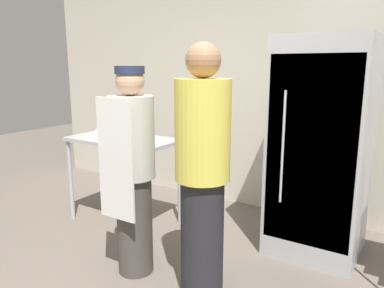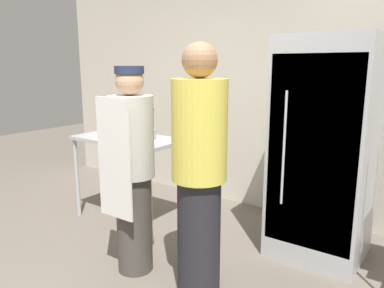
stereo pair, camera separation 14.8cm
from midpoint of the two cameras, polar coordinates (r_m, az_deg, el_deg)
back_wall at (r=4.22m, az=10.53°, el=9.93°), size 6.40×0.12×2.97m
refrigerator at (r=3.33m, az=17.77°, el=-0.63°), size 0.75×0.72×1.85m
prep_counter at (r=3.90m, az=-11.52°, el=-0.74°), size 1.13×0.60×0.89m
donut_box at (r=3.99m, az=-14.00°, el=1.78°), size 0.25×0.19×0.23m
blender_pitcher at (r=3.77m, az=-8.34°, el=2.76°), size 0.14×0.14×0.30m
person_baker at (r=2.89m, az=-10.51°, el=-3.89°), size 0.34×0.36×1.61m
person_customer at (r=2.54m, az=-0.06°, el=-4.45°), size 0.37×0.37×1.76m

